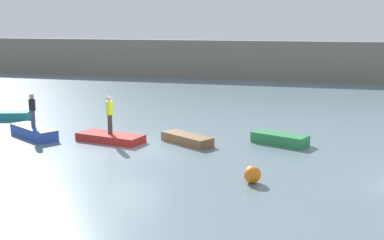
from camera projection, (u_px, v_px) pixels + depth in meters
name	position (u px, v px, depth m)	size (l,w,h in m)	color
ground_plane	(136.00, 147.00, 22.58)	(120.00, 120.00, 0.00)	slate
embankment_wall	(237.00, 60.00, 48.70)	(80.00, 1.20, 3.81)	gray
rowboat_teal	(5.00, 116.00, 28.88)	(2.77, 0.96, 0.46)	teal
rowboat_blue	(34.00, 132.00, 24.49)	(3.21, 0.98, 0.54)	#2B4CAD
rowboat_red	(110.00, 138.00, 23.68)	(3.30, 1.27, 0.38)	red
rowboat_brown	(187.00, 139.00, 23.30)	(2.75, 0.93, 0.42)	brown
rowboat_green	(280.00, 139.00, 23.23)	(2.63, 1.04, 0.49)	#2D7F47
person_hiviz_shirt	(110.00, 112.00, 23.43)	(0.32, 0.32, 1.86)	#38332D
person_dark_shirt	(32.00, 108.00, 24.25)	(0.32, 0.32, 1.67)	#4C4C56
mooring_buoy	(252.00, 175.00, 17.59)	(0.63, 0.63, 0.63)	orange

